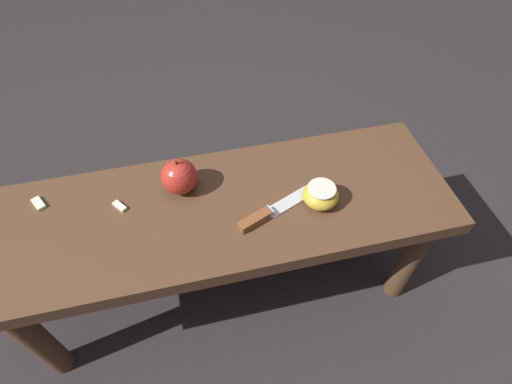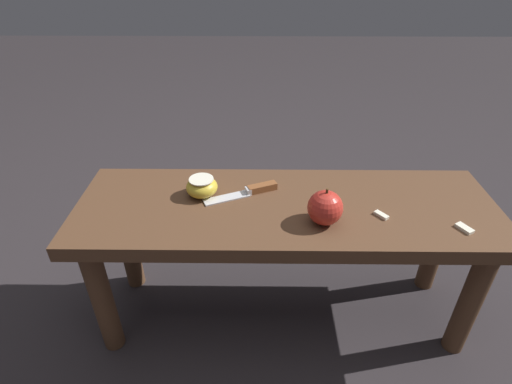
{
  "view_description": "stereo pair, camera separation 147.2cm",
  "coord_description": "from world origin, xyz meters",
  "px_view_note": "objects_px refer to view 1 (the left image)",
  "views": [
    {
      "loc": [
        -0.06,
        -0.59,
        1.17
      ],
      "look_at": [
        0.08,
        -0.01,
        0.46
      ],
      "focal_mm": 28.0,
      "sensor_mm": 36.0,
      "label": 1
    },
    {
      "loc": [
        0.07,
        0.87,
        1.03
      ],
      "look_at": [
        0.08,
        -0.01,
        0.46
      ],
      "focal_mm": 28.0,
      "sensor_mm": 36.0,
      "label": 2
    }
  ],
  "objects_px": {
    "wooden_bench": "(224,223)",
    "knife": "(266,214)",
    "apple_whole": "(179,177)",
    "apple_cut": "(321,195)"
  },
  "relations": [
    {
      "from": "apple_whole",
      "to": "apple_cut",
      "type": "bearing_deg",
      "value": -20.46
    },
    {
      "from": "wooden_bench",
      "to": "knife",
      "type": "bearing_deg",
      "value": -30.04
    },
    {
      "from": "apple_whole",
      "to": "wooden_bench",
      "type": "bearing_deg",
      "value": -40.62
    },
    {
      "from": "wooden_bench",
      "to": "apple_whole",
      "type": "relative_size",
      "value": 11.37
    },
    {
      "from": "knife",
      "to": "apple_whole",
      "type": "height_order",
      "value": "apple_whole"
    },
    {
      "from": "wooden_bench",
      "to": "apple_whole",
      "type": "bearing_deg",
      "value": 139.38
    },
    {
      "from": "knife",
      "to": "apple_whole",
      "type": "distance_m",
      "value": 0.23
    },
    {
      "from": "wooden_bench",
      "to": "apple_cut",
      "type": "height_order",
      "value": "apple_cut"
    },
    {
      "from": "wooden_bench",
      "to": "knife",
      "type": "height_order",
      "value": "knife"
    },
    {
      "from": "knife",
      "to": "apple_cut",
      "type": "bearing_deg",
      "value": -17.87
    }
  ]
}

